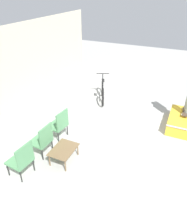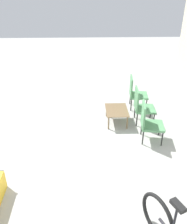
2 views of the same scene
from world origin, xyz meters
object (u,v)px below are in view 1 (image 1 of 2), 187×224
(skate_ramp_box, at_px, (181,121))
(patio_chair_center, at_px, (43,139))
(skateboard_on_ramp, at_px, (186,111))
(bicycle, at_px, (103,91))
(patio_chair_right, at_px, (59,124))
(coffee_table, at_px, (64,150))
(patio_chair_left, at_px, (22,159))

(skate_ramp_box, xyz_separation_m, patio_chair_center, (-3.03, 3.38, 0.32))
(skateboard_on_ramp, height_order, bicycle, bicycle)
(patio_chair_center, xyz_separation_m, patio_chair_right, (0.84, 0.00, 0.00))
(coffee_table, relative_size, patio_chair_center, 0.81)
(bicycle, bearing_deg, patio_chair_center, 153.50)
(skate_ramp_box, xyz_separation_m, bicycle, (0.76, 3.15, 0.19))
(coffee_table, xyz_separation_m, patio_chair_center, (-0.01, 0.64, 0.17))
(skate_ramp_box, xyz_separation_m, coffee_table, (-3.02, 2.74, 0.14))
(skate_ramp_box, xyz_separation_m, skateboard_on_ramp, (0.25, -0.07, 0.28))
(patio_chair_center, bearing_deg, coffee_table, 93.58)
(patio_chair_left, height_order, patio_chair_right, same)
(patio_chair_center, relative_size, patio_chair_right, 1.00)
(patio_chair_left, distance_m, bicycle, 4.65)
(coffee_table, bearing_deg, patio_chair_center, 90.49)
(patio_chair_center, relative_size, bicycle, 0.61)
(patio_chair_center, distance_m, patio_chair_right, 0.84)
(skate_ramp_box, bearing_deg, patio_chair_center, 131.84)
(bicycle, bearing_deg, skateboard_on_ramp, -122.14)
(coffee_table, distance_m, bicycle, 3.81)
(patio_chair_left, bearing_deg, coffee_table, 148.56)
(coffee_table, relative_size, patio_chair_left, 0.81)
(coffee_table, bearing_deg, patio_chair_left, 143.12)
(patio_chair_left, bearing_deg, bicycle, -177.37)
(skate_ramp_box, height_order, coffee_table, skate_ramp_box)
(skate_ramp_box, xyz_separation_m, patio_chair_right, (-2.19, 3.38, 0.32))
(skate_ramp_box, height_order, bicycle, bicycle)
(skate_ramp_box, distance_m, skateboard_on_ramp, 0.38)
(skateboard_on_ramp, distance_m, patio_chair_left, 5.38)
(skateboard_on_ramp, relative_size, patio_chair_right, 0.76)
(patio_chair_right, xyz_separation_m, bicycle, (2.95, -0.23, -0.13))
(patio_chair_right, bearing_deg, bicycle, -177.20)
(patio_chair_right, bearing_deg, patio_chair_left, 7.24)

